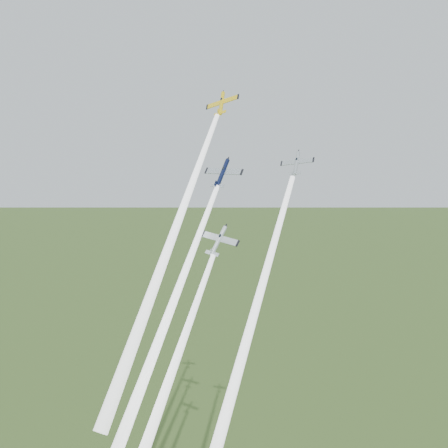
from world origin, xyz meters
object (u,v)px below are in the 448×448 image
at_px(plane_silver_right, 297,163).
at_px(plane_silver_low, 219,241).
at_px(plane_navy, 222,173).
at_px(plane_yellow, 222,103).

xyz_separation_m(plane_silver_right, plane_silver_low, (-11.51, -8.87, -14.63)).
height_order(plane_navy, plane_silver_right, plane_silver_right).
xyz_separation_m(plane_navy, plane_silver_low, (4.90, -7.35, -12.35)).
bearing_deg(plane_yellow, plane_silver_right, -15.86).
distance_m(plane_yellow, plane_navy, 14.62).
bearing_deg(plane_silver_right, plane_navy, 173.99).
xyz_separation_m(plane_yellow, plane_silver_right, (18.80, -1.25, -11.87)).
relative_size(plane_yellow, plane_silver_right, 1.17).
distance_m(plane_navy, plane_silver_low, 15.18).
bearing_deg(plane_navy, plane_silver_right, -3.55).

